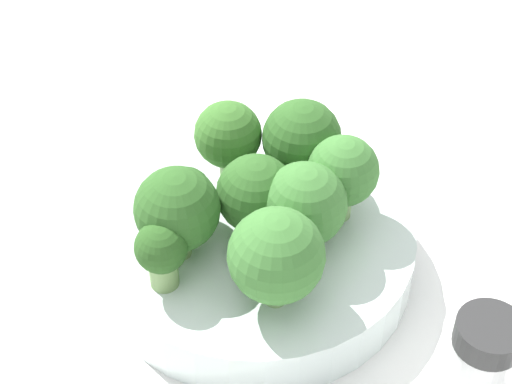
# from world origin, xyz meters

# --- Properties ---
(ground_plane) EXTENTS (3.00, 3.00, 0.00)m
(ground_plane) POSITION_xyz_m (0.00, 0.00, 0.00)
(ground_plane) COLOR white
(bowl) EXTENTS (0.21, 0.21, 0.04)m
(bowl) POSITION_xyz_m (0.00, 0.00, 0.02)
(bowl) COLOR silver
(bowl) RESTS_ON ground_plane
(broccoli_floret_0) EXTENTS (0.05, 0.05, 0.06)m
(broccoli_floret_0) POSITION_xyz_m (-0.00, -0.00, 0.07)
(broccoli_floret_0) COLOR #84AD66
(broccoli_floret_0) RESTS_ON bowl
(broccoli_floret_1) EXTENTS (0.05, 0.05, 0.07)m
(broccoli_floret_1) POSITION_xyz_m (-0.05, -0.03, 0.07)
(broccoli_floret_1) COLOR #7A9E5B
(broccoli_floret_1) RESTS_ON bowl
(broccoli_floret_2) EXTENTS (0.06, 0.06, 0.07)m
(broccoli_floret_2) POSITION_xyz_m (0.02, -0.06, 0.08)
(broccoli_floret_2) COLOR #84AD66
(broccoli_floret_2) RESTS_ON bowl
(broccoli_floret_3) EXTENTS (0.05, 0.05, 0.06)m
(broccoli_floret_3) POSITION_xyz_m (-0.03, 0.05, 0.07)
(broccoli_floret_3) COLOR #8EB770
(broccoli_floret_3) RESTS_ON bowl
(broccoli_floret_4) EXTENTS (0.03, 0.03, 0.04)m
(broccoli_floret_4) POSITION_xyz_m (-0.05, 0.00, 0.06)
(broccoli_floret_4) COLOR #84AD66
(broccoli_floret_4) RESTS_ON bowl
(broccoli_floret_5) EXTENTS (0.05, 0.05, 0.07)m
(broccoli_floret_5) POSITION_xyz_m (0.02, 0.05, 0.07)
(broccoli_floret_5) COLOR #84AD66
(broccoli_floret_5) RESTS_ON bowl
(broccoli_floret_6) EXTENTS (0.03, 0.03, 0.05)m
(broccoli_floret_6) POSITION_xyz_m (-0.05, -0.05, 0.06)
(broccoli_floret_6) COLOR #7A9E5B
(broccoli_floret_6) RESTS_ON bowl
(broccoli_floret_7) EXTENTS (0.05, 0.05, 0.06)m
(broccoli_floret_7) POSITION_xyz_m (0.05, 0.02, 0.07)
(broccoli_floret_7) COLOR #84AD66
(broccoli_floret_7) RESTS_ON bowl
(broccoli_floret_8) EXTENTS (0.05, 0.05, 0.06)m
(broccoli_floret_8) POSITION_xyz_m (0.03, -0.01, 0.07)
(broccoli_floret_8) COLOR #84AD66
(broccoli_floret_8) RESTS_ON bowl
(pepper_shaker) EXTENTS (0.04, 0.04, 0.07)m
(pepper_shaker) POSITION_xyz_m (0.14, -0.09, 0.04)
(pepper_shaker) COLOR silver
(pepper_shaker) RESTS_ON ground_plane
(almond_crumb_0) EXTENTS (0.01, 0.01, 0.01)m
(almond_crumb_0) POSITION_xyz_m (0.04, 0.14, 0.00)
(almond_crumb_0) COLOR #AD7F4C
(almond_crumb_0) RESTS_ON ground_plane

